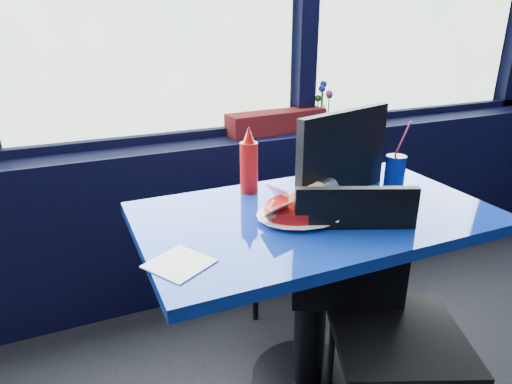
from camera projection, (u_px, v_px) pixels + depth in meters
name	position (u px, v px, depth m)	size (l,w,h in m)	color
window_sill	(173.00, 221.00, 2.32)	(5.00, 0.26, 0.80)	black
near_table	(313.00, 258.00, 1.63)	(1.20, 0.70, 0.75)	black
chair_near_front	(379.00, 306.00, 1.46)	(0.52, 0.52, 0.89)	black
chair_near_back	(328.00, 213.00, 1.89)	(0.60, 0.60, 1.06)	black
planter_box	(276.00, 121.00, 2.39)	(0.54, 0.14, 0.11)	maroon
flower_vase	(324.00, 114.00, 2.48)	(0.14, 0.14, 0.25)	silver
food_basket	(304.00, 206.00, 1.51)	(0.28, 0.26, 0.10)	#B60D0C
ketchup_bottle	(249.00, 164.00, 1.69)	(0.07, 0.07, 0.25)	#B60D0C
soda_cup	(395.00, 170.00, 1.77)	(0.08, 0.08, 0.26)	navy
napkin	(179.00, 264.00, 1.23)	(0.15, 0.15, 0.00)	white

